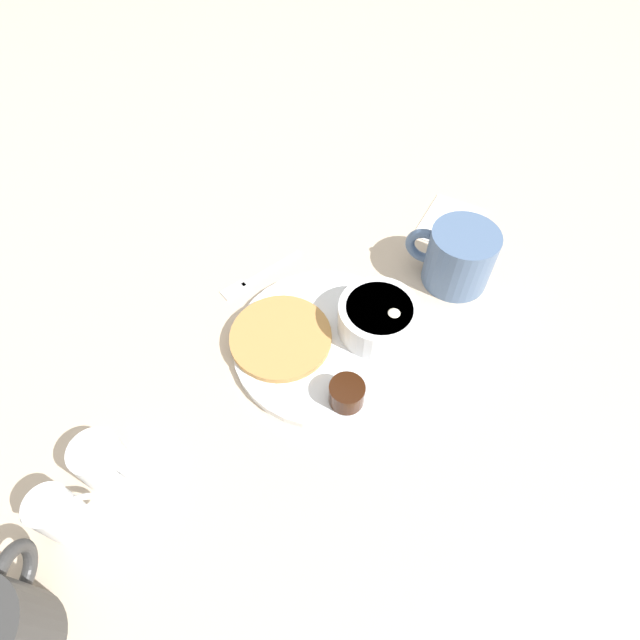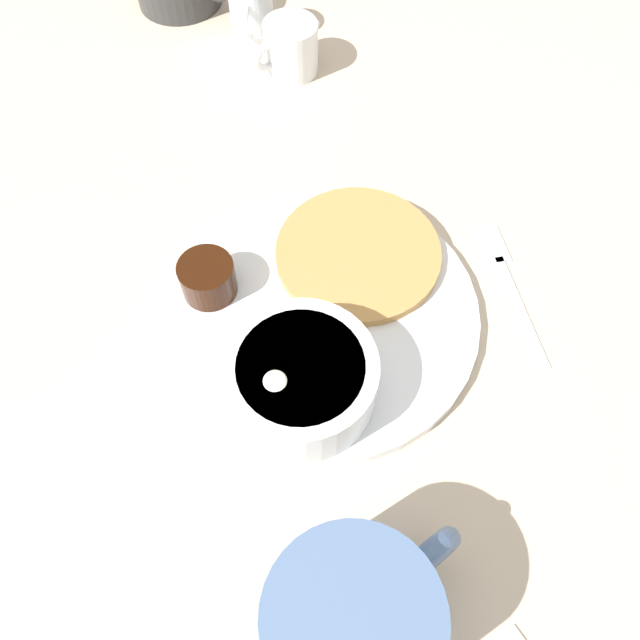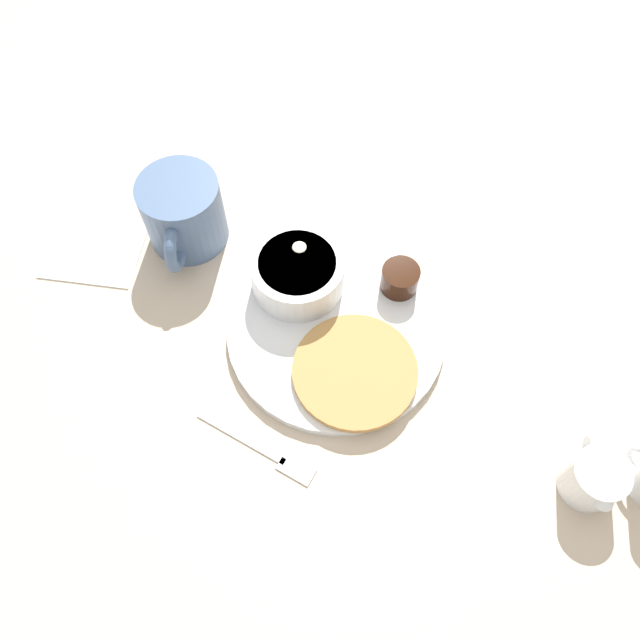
{
  "view_description": "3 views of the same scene",
  "coord_description": "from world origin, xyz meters",
  "px_view_note": "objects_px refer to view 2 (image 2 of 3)",
  "views": [
    {
      "loc": [
        0.34,
        0.15,
        0.56
      ],
      "look_at": [
        -0.0,
        -0.01,
        0.05
      ],
      "focal_mm": 28.0,
      "sensor_mm": 36.0,
      "label": 1
    },
    {
      "loc": [
        -0.2,
        0.16,
        0.43
      ],
      "look_at": [
        -0.01,
        0.01,
        0.03
      ],
      "focal_mm": 35.0,
      "sensor_mm": 36.0,
      "label": 2
    },
    {
      "loc": [
        0.0,
        -0.33,
        0.63
      ],
      "look_at": [
        -0.02,
        -0.01,
        0.04
      ],
      "focal_mm": 35.0,
      "sensor_mm": 36.0,
      "label": 3
    }
  ],
  "objects_px": {
    "bowl": "(301,378)",
    "creamer_pitcher_far": "(251,11)",
    "coffee_mug": "(354,621)",
    "fork": "(507,276)",
    "creamer_pitcher_near": "(290,47)",
    "plate": "(322,313)"
  },
  "relations": [
    {
      "from": "plate",
      "to": "creamer_pitcher_near",
      "type": "height_order",
      "value": "creamer_pitcher_near"
    },
    {
      "from": "coffee_mug",
      "to": "creamer_pitcher_near",
      "type": "relative_size",
      "value": 1.64
    },
    {
      "from": "plate",
      "to": "bowl",
      "type": "bearing_deg",
      "value": 130.25
    },
    {
      "from": "bowl",
      "to": "fork",
      "type": "height_order",
      "value": "bowl"
    },
    {
      "from": "creamer_pitcher_far",
      "to": "plate",
      "type": "bearing_deg",
      "value": 153.98
    },
    {
      "from": "bowl",
      "to": "coffee_mug",
      "type": "bearing_deg",
      "value": 154.03
    },
    {
      "from": "coffee_mug",
      "to": "fork",
      "type": "xyz_separation_m",
      "value": [
        0.12,
        -0.27,
        -0.04
      ]
    },
    {
      "from": "plate",
      "to": "bowl",
      "type": "xyz_separation_m",
      "value": [
        -0.05,
        0.06,
        0.03
      ]
    },
    {
      "from": "creamer_pitcher_near",
      "to": "creamer_pitcher_far",
      "type": "bearing_deg",
      "value": 2.39
    },
    {
      "from": "coffee_mug",
      "to": "creamer_pitcher_far",
      "type": "relative_size",
      "value": 1.87
    },
    {
      "from": "bowl",
      "to": "creamer_pitcher_far",
      "type": "distance_m",
      "value": 0.42
    },
    {
      "from": "coffee_mug",
      "to": "creamer_pitcher_far",
      "type": "height_order",
      "value": "coffee_mug"
    },
    {
      "from": "coffee_mug",
      "to": "plate",
      "type": "bearing_deg",
      "value": -33.47
    },
    {
      "from": "plate",
      "to": "fork",
      "type": "height_order",
      "value": "plate"
    },
    {
      "from": "coffee_mug",
      "to": "fork",
      "type": "bearing_deg",
      "value": -65.27
    },
    {
      "from": "plate",
      "to": "creamer_pitcher_near",
      "type": "relative_size",
      "value": 3.12
    },
    {
      "from": "bowl",
      "to": "creamer_pitcher_near",
      "type": "xyz_separation_m",
      "value": [
        0.3,
        -0.21,
        -0.01
      ]
    },
    {
      "from": "creamer_pitcher_far",
      "to": "fork",
      "type": "distance_m",
      "value": 0.39
    },
    {
      "from": "bowl",
      "to": "creamer_pitcher_far",
      "type": "relative_size",
      "value": 1.54
    },
    {
      "from": "bowl",
      "to": "coffee_mug",
      "type": "height_order",
      "value": "coffee_mug"
    },
    {
      "from": "coffee_mug",
      "to": "creamer_pitcher_far",
      "type": "distance_m",
      "value": 0.58
    },
    {
      "from": "plate",
      "to": "bowl",
      "type": "relative_size",
      "value": 2.31
    }
  ]
}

